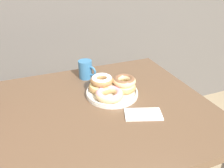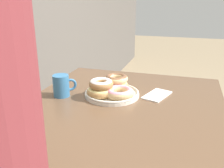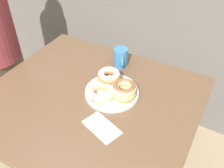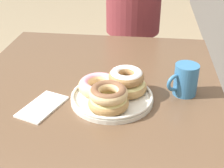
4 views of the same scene
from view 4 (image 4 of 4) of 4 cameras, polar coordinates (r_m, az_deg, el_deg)
name	(u,v)px [view 4 (image 4 of 4)]	position (r m, az deg, el deg)	size (l,w,h in m)	color
dining_table	(94,107)	(1.11, -3.39, -4.14)	(0.99, 0.87, 0.73)	brown
donut_plate	(113,90)	(0.97, 0.19, -1.13)	(0.28, 0.27, 0.09)	silver
coffee_mug	(185,79)	(1.02, 13.22, 0.82)	(0.09, 0.10, 0.10)	teal
person_figure	(133,23)	(1.75, 3.86, 11.10)	(0.32, 0.29, 1.38)	brown
napkin	(42,107)	(0.98, -12.63, -4.04)	(0.18, 0.14, 0.01)	white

